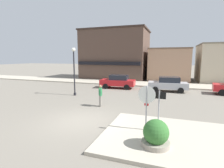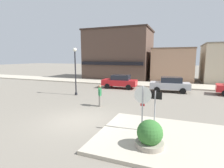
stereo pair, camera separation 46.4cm
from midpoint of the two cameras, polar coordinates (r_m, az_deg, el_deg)
ground_plane at (r=10.40m, az=-9.46°, el=-11.64°), size 160.00×160.00×0.00m
sidewalk_corner at (r=8.40m, az=20.29°, el=-16.61°), size 6.40×4.80×0.15m
kerb_far at (r=24.00m, az=8.82°, el=0.14°), size 80.00×4.00×0.15m
stop_sign at (r=8.35m, az=11.53°, el=-5.87°), size 0.82×0.09×2.30m
one_way_sign at (r=8.35m, az=15.37°, el=-7.32°), size 0.60×0.07×2.10m
planter at (r=7.23m, az=14.08°, el=-16.34°), size 1.10×1.10×1.23m
lamp_post at (r=16.81m, az=-11.15°, el=6.35°), size 0.36×0.36×4.54m
parked_car_nearest at (r=20.50m, az=3.22°, el=0.86°), size 4.10×2.08×1.56m
parked_car_second at (r=19.37m, az=19.07°, el=-0.06°), size 4.13×2.13×1.56m
pedestrian_crossing_near at (r=12.87m, az=-2.96°, el=-3.55°), size 0.37×0.52×1.61m
building_corner_shop at (r=30.48m, az=2.74°, el=9.57°), size 10.85×7.89×8.16m
building_storefront_left_near at (r=29.18m, az=19.68°, el=6.00°), size 6.07×6.73×4.98m
building_storefront_left_mid at (r=30.24m, az=32.70°, el=5.76°), size 5.36×7.71×5.55m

